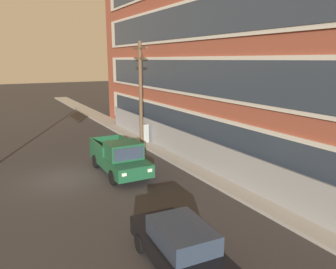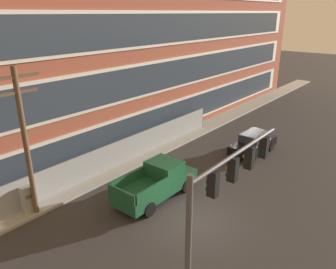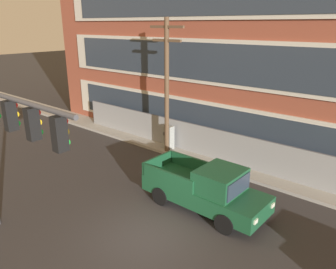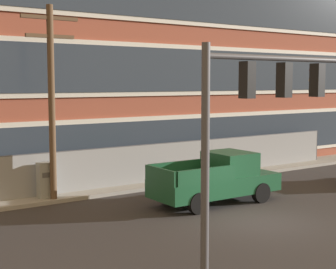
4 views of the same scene
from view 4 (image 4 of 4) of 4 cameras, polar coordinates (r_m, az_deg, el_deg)
ground_plane at (r=18.17m, az=10.27°, el=-9.52°), size 160.00×160.00×0.00m
sidewalk_building_side at (r=23.85m, az=-2.53°, el=-5.54°), size 80.00×1.95×0.16m
brick_mill_building at (r=33.25m, az=2.06°, el=12.89°), size 49.35×11.94×17.72m
chain_link_fence at (r=23.61m, az=-3.34°, el=-3.44°), size 24.93×0.06×1.93m
traffic_signal_mast at (r=13.31m, az=11.29°, el=3.49°), size 6.05×0.43×5.68m
pickup_truck_dark_green at (r=20.50m, az=5.53°, el=-4.98°), size 5.37×2.15×2.00m
utility_pole_near_corner at (r=20.59m, az=-12.79°, el=4.32°), size 2.29×0.26×7.74m
electrical_cabinet at (r=21.22m, az=-13.42°, el=-5.15°), size 0.62×0.46×1.59m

